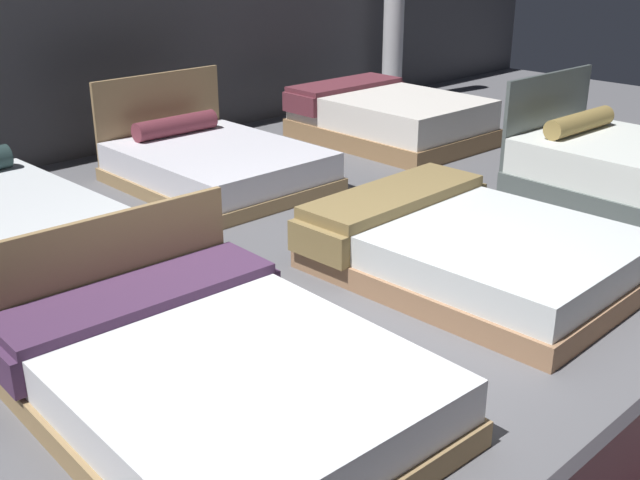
{
  "coord_description": "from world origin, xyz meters",
  "views": [
    {
      "loc": [
        -3.17,
        -2.78,
        2.32
      ],
      "look_at": [
        -0.07,
        0.41,
        0.53
      ],
      "focal_mm": 43.55,
      "sensor_mm": 36.0,
      "label": 1
    }
  ],
  "objects_px": {
    "bed_11": "(389,118)",
    "bed_5": "(214,376)",
    "bed_10": "(214,164)",
    "bed_6": "(470,248)",
    "bed_7": "(632,170)"
  },
  "relations": [
    {
      "from": "bed_10",
      "to": "bed_7",
      "type": "bearing_deg",
      "value": -50.05
    },
    {
      "from": "bed_7",
      "to": "bed_6",
      "type": "bearing_deg",
      "value": -178.71
    },
    {
      "from": "bed_5",
      "to": "bed_7",
      "type": "relative_size",
      "value": 1.1
    },
    {
      "from": "bed_10",
      "to": "bed_5",
      "type": "bearing_deg",
      "value": -126.37
    },
    {
      "from": "bed_6",
      "to": "bed_5",
      "type": "bearing_deg",
      "value": -178.93
    },
    {
      "from": "bed_6",
      "to": "bed_10",
      "type": "height_order",
      "value": "bed_10"
    },
    {
      "from": "bed_11",
      "to": "bed_6",
      "type": "bearing_deg",
      "value": -128.87
    },
    {
      "from": "bed_11",
      "to": "bed_5",
      "type": "bearing_deg",
      "value": -146.67
    },
    {
      "from": "bed_6",
      "to": "bed_7",
      "type": "xyz_separation_m",
      "value": [
        2.45,
        -0.03,
        0.07
      ]
    },
    {
      "from": "bed_7",
      "to": "bed_11",
      "type": "xyz_separation_m",
      "value": [
        0.0,
        2.94,
        -0.0
      ]
    },
    {
      "from": "bed_7",
      "to": "bed_11",
      "type": "height_order",
      "value": "bed_7"
    },
    {
      "from": "bed_5",
      "to": "bed_7",
      "type": "distance_m",
      "value": 4.77
    },
    {
      "from": "bed_7",
      "to": "bed_11",
      "type": "bearing_deg",
      "value": 91.92
    },
    {
      "from": "bed_7",
      "to": "bed_10",
      "type": "bearing_deg",
      "value": 131.29
    },
    {
      "from": "bed_5",
      "to": "bed_11",
      "type": "relative_size",
      "value": 1.05
    }
  ]
}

